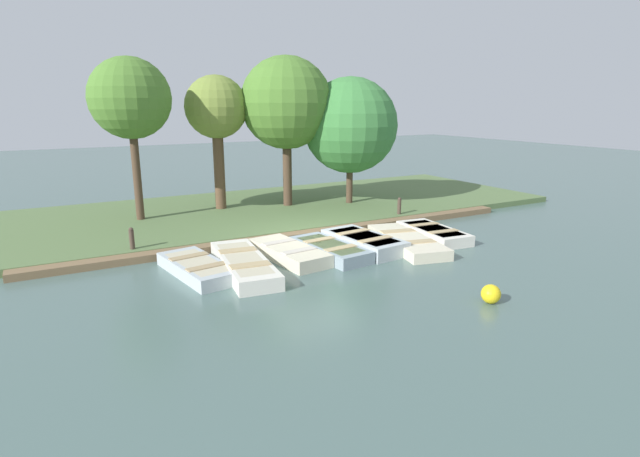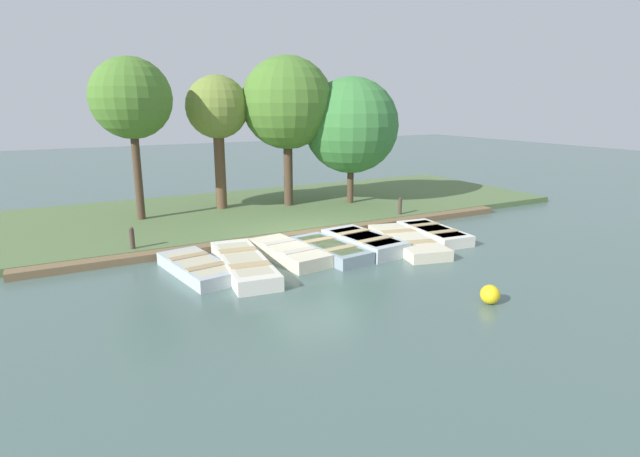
{
  "view_description": "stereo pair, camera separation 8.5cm",
  "coord_description": "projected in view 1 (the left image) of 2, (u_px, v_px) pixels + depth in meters",
  "views": [
    {
      "loc": [
        12.92,
        -6.94,
        4.19
      ],
      "look_at": [
        0.67,
        -0.18,
        0.65
      ],
      "focal_mm": 28.0,
      "sensor_mm": 36.0,
      "label": 1
    },
    {
      "loc": [
        12.96,
        -6.86,
        4.19
      ],
      "look_at": [
        0.67,
        -0.18,
        0.65
      ],
      "focal_mm": 28.0,
      "sensor_mm": 36.0,
      "label": 2
    }
  ],
  "objects": [
    {
      "name": "shore_bank",
      "position": [
        254.0,
        210.0,
        19.46
      ],
      "size": [
        8.0,
        24.0,
        0.22
      ],
      "color": "#567042",
      "rests_on": "ground_plane"
    },
    {
      "name": "park_tree_right",
      "position": [
        350.0,
        126.0,
        19.67
      ],
      "size": [
        3.75,
        3.75,
        5.19
      ],
      "color": "#4C3828",
      "rests_on": "ground_plane"
    },
    {
      "name": "rowboat_6",
      "position": [
        433.0,
        233.0,
        15.82
      ],
      "size": [
        2.72,
        1.36,
        0.36
      ],
      "rotation": [
        0.0,
        0.0,
        -0.09
      ],
      "color": "silver",
      "rests_on": "ground_plane"
    },
    {
      "name": "mooring_post_near",
      "position": [
        132.0,
        242.0,
        13.89
      ],
      "size": [
        0.14,
        0.14,
        0.84
      ],
      "color": "#47382D",
      "rests_on": "ground_plane"
    },
    {
      "name": "rowboat_2",
      "position": [
        289.0,
        252.0,
        13.74
      ],
      "size": [
        2.84,
        1.37,
        0.38
      ],
      "rotation": [
        0.0,
        0.0,
        0.11
      ],
      "color": "beige",
      "rests_on": "ground_plane"
    },
    {
      "name": "rowboat_1",
      "position": [
        244.0,
        264.0,
        12.74
      ],
      "size": [
        3.65,
        1.49,
        0.38
      ],
      "rotation": [
        0.0,
        0.0,
        -0.12
      ],
      "color": "silver",
      "rests_on": "ground_plane"
    },
    {
      "name": "rowboat_4",
      "position": [
        364.0,
        242.0,
        14.64
      ],
      "size": [
        2.77,
        1.49,
        0.43
      ],
      "rotation": [
        0.0,
        0.0,
        0.1
      ],
      "color": "#B2BCC1",
      "rests_on": "ground_plane"
    },
    {
      "name": "buoy",
      "position": [
        491.0,
        294.0,
        10.68
      ],
      "size": [
        0.42,
        0.42,
        0.42
      ],
      "color": "yellow",
      "rests_on": "ground_plane"
    },
    {
      "name": "ground_plane",
      "position": [
        315.0,
        244.0,
        15.25
      ],
      "size": [
        80.0,
        80.0,
        0.0
      ],
      "primitive_type": "plane",
      "color": "#4C6660"
    },
    {
      "name": "mooring_post_far",
      "position": [
        399.0,
        209.0,
        18.25
      ],
      "size": [
        0.14,
        0.14,
        0.84
      ],
      "color": "#47382D",
      "rests_on": "ground_plane"
    },
    {
      "name": "park_tree_left",
      "position": [
        216.0,
        110.0,
        18.41
      ],
      "size": [
        2.31,
        2.31,
        5.19
      ],
      "color": "brown",
      "rests_on": "ground_plane"
    },
    {
      "name": "park_tree_far_left",
      "position": [
        130.0,
        99.0,
        16.5
      ],
      "size": [
        2.69,
        2.69,
        5.68
      ],
      "color": "#4C3828",
      "rests_on": "ground_plane"
    },
    {
      "name": "park_tree_center",
      "position": [
        286.0,
        103.0,
        18.95
      ],
      "size": [
        3.49,
        3.49,
        5.93
      ],
      "color": "#4C3828",
      "rests_on": "ground_plane"
    },
    {
      "name": "rowboat_5",
      "position": [
        407.0,
        241.0,
        14.93
      ],
      "size": [
        3.59,
        1.93,
        0.33
      ],
      "rotation": [
        0.0,
        0.0,
        -0.23
      ],
      "color": "beige",
      "rests_on": "ground_plane"
    },
    {
      "name": "rowboat_3",
      "position": [
        330.0,
        249.0,
        14.03
      ],
      "size": [
        2.76,
        1.34,
        0.36
      ],
      "rotation": [
        0.0,
        0.0,
        0.11
      ],
      "color": "#8C9EA8",
      "rests_on": "ground_plane"
    },
    {
      "name": "rowboat_0",
      "position": [
        198.0,
        268.0,
        12.5
      ],
      "size": [
        2.88,
        1.5,
        0.35
      ],
      "rotation": [
        0.0,
        0.0,
        0.16
      ],
      "color": "#B2BCC1",
      "rests_on": "ground_plane"
    },
    {
      "name": "dock_walkway",
      "position": [
        297.0,
        232.0,
        16.25
      ],
      "size": [
        1.35,
        16.28,
        0.2
      ],
      "color": "brown",
      "rests_on": "ground_plane"
    }
  ]
}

